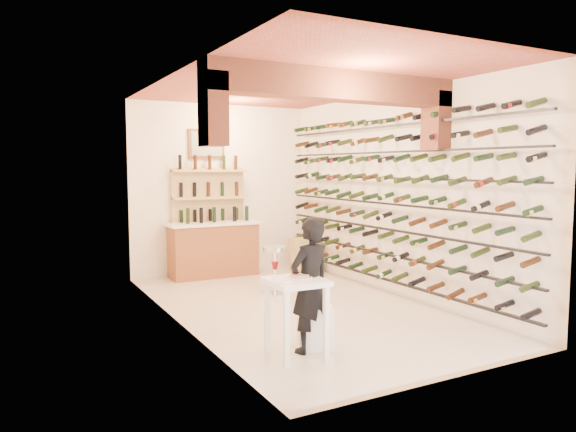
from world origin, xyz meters
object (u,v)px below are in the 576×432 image
object	(u,v)px
wine_rack	(384,197)
crate_lower	(305,263)
tasting_table	(296,293)
person	(310,285)
chrome_barstool	(275,267)
white_stool	(315,326)
back_counter	(214,248)

from	to	relation	value
wine_rack	crate_lower	world-z (taller)	wine_rack
tasting_table	person	world-z (taller)	person
tasting_table	crate_lower	xyz separation A→B (m)	(2.41, 3.96, -0.52)
wine_rack	crate_lower	xyz separation A→B (m)	(-0.13, 2.20, -1.38)
crate_lower	chrome_barstool	bearing A→B (deg)	-134.78
wine_rack	white_stool	distance (m)	3.03
tasting_table	person	distance (m)	0.22
back_counter	person	world-z (taller)	person
tasting_table	crate_lower	world-z (taller)	tasting_table
back_counter	person	size ratio (longest dim) A/B	1.14
chrome_barstool	wine_rack	bearing A→B (deg)	-29.71
tasting_table	chrome_barstool	size ratio (longest dim) A/B	1.32
chrome_barstool	person	bearing A→B (deg)	-108.55
crate_lower	person	bearing A→B (deg)	-119.42
chrome_barstool	white_stool	bearing A→B (deg)	-106.67
back_counter	crate_lower	distance (m)	1.80
person	crate_lower	xyz separation A→B (m)	(2.20, 3.90, -0.57)
back_counter	tasting_table	world-z (taller)	back_counter
wine_rack	tasting_table	distance (m)	3.20
tasting_table	white_stool	distance (m)	0.58
person	chrome_barstool	distance (m)	2.70
back_counter	white_stool	size ratio (longest dim) A/B	3.58
back_counter	crate_lower	xyz separation A→B (m)	(1.70, -0.45, -0.36)
white_stool	crate_lower	bearing A→B (deg)	61.33
crate_lower	tasting_table	bearing A→B (deg)	-121.32
wine_rack	crate_lower	bearing A→B (deg)	93.41
wine_rack	person	size ratio (longest dim) A/B	3.83
chrome_barstool	back_counter	bearing A→B (deg)	101.08
tasting_table	white_stool	xyz separation A→B (m)	(0.33, 0.15, -0.45)
person	crate_lower	distance (m)	4.52
wine_rack	back_counter	bearing A→B (deg)	124.66
white_stool	person	world-z (taller)	person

